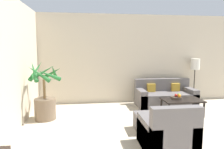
% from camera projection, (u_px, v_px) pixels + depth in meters
% --- Properties ---
extents(wall_back, '(8.18, 0.06, 2.70)m').
position_uv_depth(wall_back, '(146.00, 59.00, 6.27)').
color(wall_back, beige).
rests_on(wall_back, ground_plane).
extents(potted_palm, '(0.76, 0.83, 1.39)m').
position_uv_depth(potted_palm, '(45.00, 100.00, 4.68)').
color(potted_palm, brown).
rests_on(potted_palm, ground_plane).
extents(sofa_loveseat, '(1.70, 0.77, 0.76)m').
position_uv_depth(sofa_loveseat, '(165.00, 97.00, 5.90)').
color(sofa_loveseat, '#605B5B').
rests_on(sofa_loveseat, ground_plane).
extents(floor_lamp, '(0.27, 0.27, 1.36)m').
position_uv_depth(floor_lamp, '(195.00, 67.00, 6.22)').
color(floor_lamp, '#2D2823').
rests_on(floor_lamp, ground_plane).
extents(coffee_table, '(0.97, 0.58, 0.40)m').
position_uv_depth(coffee_table, '(182.00, 101.00, 5.00)').
color(coffee_table, black).
rests_on(coffee_table, ground_plane).
extents(fruit_bowl, '(0.27, 0.27, 0.05)m').
position_uv_depth(fruit_bowl, '(176.00, 98.00, 5.04)').
color(fruit_bowl, '#42382D').
rests_on(fruit_bowl, coffee_table).
extents(apple_red, '(0.07, 0.07, 0.07)m').
position_uv_depth(apple_red, '(176.00, 95.00, 5.05)').
color(apple_red, red).
rests_on(apple_red, fruit_bowl).
extents(apple_green, '(0.08, 0.08, 0.08)m').
position_uv_depth(apple_green, '(179.00, 95.00, 5.06)').
color(apple_green, olive).
rests_on(apple_green, fruit_bowl).
extents(orange_fruit, '(0.08, 0.08, 0.08)m').
position_uv_depth(orange_fruit, '(179.00, 96.00, 4.97)').
color(orange_fruit, orange).
rests_on(orange_fruit, fruit_bowl).
extents(armchair, '(0.76, 0.87, 0.83)m').
position_uv_depth(armchair, '(167.00, 135.00, 3.25)').
color(armchair, '#605B5B').
rests_on(armchair, ground_plane).
extents(ottoman, '(0.68, 0.50, 0.35)m').
position_uv_depth(ottoman, '(152.00, 122.00, 4.08)').
color(ottoman, '#605B5B').
rests_on(ottoman, ground_plane).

